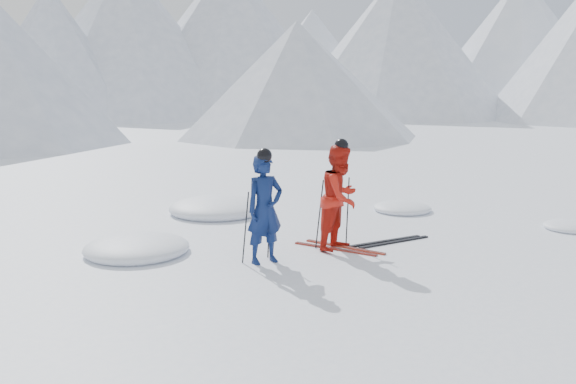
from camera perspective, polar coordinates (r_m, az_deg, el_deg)
ground at (r=12.30m, az=8.93°, el=-4.47°), size 160.00×160.00×0.00m
mountain_range at (r=46.22m, az=-17.35°, el=14.28°), size 106.15×62.94×15.53m
skier_blue at (r=10.47m, az=-2.19°, el=-1.62°), size 0.70×0.47×1.89m
skier_red at (r=11.36m, az=4.95°, el=-0.51°), size 1.17×1.05×1.97m
pole_blue_left at (r=10.51m, az=-4.00°, el=-3.35°), size 0.12×0.09×1.26m
pole_blue_right at (r=10.87m, az=-1.77°, el=-2.87°), size 0.12×0.07×1.26m
pole_red_left at (r=11.43m, az=2.96°, el=-2.09°), size 0.13×0.10×1.31m
pole_red_right at (r=11.72m, az=5.59°, el=-1.82°), size 0.13×0.09×1.31m
ski_worn_left at (r=11.50m, az=4.41°, el=-5.33°), size 0.77×1.59×0.03m
ski_worn_right at (r=11.65m, az=5.33°, el=-5.14°), size 0.66×1.63×0.03m
ski_loose_a at (r=12.17m, az=9.09°, el=-4.56°), size 1.70×0.25×0.03m
ski_loose_b at (r=12.13m, az=9.92°, el=-4.63°), size 1.70×0.19×0.03m
snow_lumps at (r=13.61m, az=-4.56°, el=-2.94°), size 9.83×7.46×0.51m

